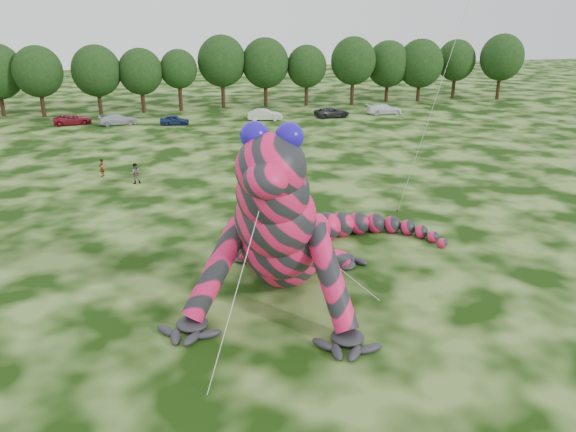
# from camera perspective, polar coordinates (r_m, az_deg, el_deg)

# --- Properties ---
(ground) EXTENTS (240.00, 240.00, 0.00)m
(ground) POSITION_cam_1_polar(r_m,az_deg,el_deg) (29.75, -7.52, -8.25)
(ground) COLOR #16330A
(ground) RESTS_ON ground
(inflatable_gecko) EXTENTS (22.31, 24.00, 9.66)m
(inflatable_gecko) POSITION_cam_1_polar(r_m,az_deg,el_deg) (29.88, 0.07, 2.18)
(inflatable_gecko) COLOR #EB1A55
(inflatable_gecko) RESTS_ON ground
(tree_6) EXTENTS (6.52, 5.86, 9.49)m
(tree_6) POSITION_cam_1_polar(r_m,az_deg,el_deg) (84.72, -23.94, 12.38)
(tree_6) COLOR black
(tree_6) RESTS_ON ground
(tree_7) EXTENTS (6.68, 6.01, 9.48)m
(tree_7) POSITION_cam_1_polar(r_m,az_deg,el_deg) (83.79, -18.80, 12.95)
(tree_7) COLOR black
(tree_7) RESTS_ON ground
(tree_8) EXTENTS (6.14, 5.53, 8.94)m
(tree_8) POSITION_cam_1_polar(r_m,az_deg,el_deg) (83.64, -14.68, 13.16)
(tree_8) COLOR black
(tree_8) RESTS_ON ground
(tree_9) EXTENTS (5.27, 4.74, 8.68)m
(tree_9) POSITION_cam_1_polar(r_m,az_deg,el_deg) (84.04, -10.98, 13.39)
(tree_9) COLOR black
(tree_9) RESTS_ON ground
(tree_10) EXTENTS (7.09, 6.38, 10.50)m
(tree_10) POSITION_cam_1_polar(r_m,az_deg,el_deg) (85.62, -6.70, 14.35)
(tree_10) COLOR black
(tree_10) RESTS_ON ground
(tree_11) EXTENTS (7.01, 6.31, 10.07)m
(tree_11) POSITION_cam_1_polar(r_m,az_deg,el_deg) (86.21, -2.31, 14.37)
(tree_11) COLOR black
(tree_11) RESTS_ON ground
(tree_12) EXTENTS (5.99, 5.39, 8.97)m
(tree_12) POSITION_cam_1_polar(r_m,az_deg,el_deg) (87.18, 1.90, 14.08)
(tree_12) COLOR black
(tree_12) RESTS_ON ground
(tree_13) EXTENTS (6.83, 6.15, 10.13)m
(tree_13) POSITION_cam_1_polar(r_m,az_deg,el_deg) (88.61, 6.62, 14.44)
(tree_13) COLOR black
(tree_13) RESTS_ON ground
(tree_14) EXTENTS (6.82, 6.14, 9.40)m
(tree_14) POSITION_cam_1_polar(r_m,az_deg,el_deg) (92.38, 10.10, 14.28)
(tree_14) COLOR black
(tree_14) RESTS_ON ground
(tree_15) EXTENTS (7.17, 6.45, 9.63)m
(tree_15) POSITION_cam_1_polar(r_m,az_deg,el_deg) (93.56, 13.26, 14.21)
(tree_15) COLOR black
(tree_15) RESTS_ON ground
(tree_16) EXTENTS (6.26, 5.63, 9.37)m
(tree_16) POSITION_cam_1_polar(r_m,az_deg,el_deg) (98.18, 16.63, 14.11)
(tree_16) COLOR black
(tree_16) RESTS_ON ground
(tree_17) EXTENTS (6.98, 6.28, 10.30)m
(tree_17) POSITION_cam_1_polar(r_m,az_deg,el_deg) (99.17, 20.81, 13.98)
(tree_17) COLOR black
(tree_17) RESTS_ON ground
(car_2) EXTENTS (5.05, 2.96, 1.32)m
(car_2) POSITION_cam_1_polar(r_m,az_deg,el_deg) (78.02, -21.04, 9.15)
(car_2) COLOR maroon
(car_2) RESTS_ON ground
(car_3) EXTENTS (4.96, 2.62, 1.37)m
(car_3) POSITION_cam_1_polar(r_m,az_deg,el_deg) (75.99, -16.92, 9.37)
(car_3) COLOR silver
(car_3) RESTS_ON ground
(car_4) EXTENTS (3.84, 1.97, 1.25)m
(car_4) POSITION_cam_1_polar(r_m,az_deg,el_deg) (74.13, -11.46, 9.53)
(car_4) COLOR navy
(car_4) RESTS_ON ground
(car_5) EXTENTS (4.76, 2.30, 1.50)m
(car_5) POSITION_cam_1_polar(r_m,az_deg,el_deg) (75.75, -2.36, 10.24)
(car_5) COLOR silver
(car_5) RESTS_ON ground
(car_6) EXTENTS (5.08, 2.84, 1.34)m
(car_6) POSITION_cam_1_polar(r_m,az_deg,el_deg) (78.24, 4.50, 10.47)
(car_6) COLOR #28282B
(car_6) RESTS_ON ground
(car_7) EXTENTS (5.06, 2.09, 1.46)m
(car_7) POSITION_cam_1_polar(r_m,az_deg,el_deg) (81.34, 9.74, 10.67)
(car_7) COLOR white
(car_7) RESTS_ON ground
(spectator_1) EXTENTS (0.93, 0.76, 1.78)m
(spectator_1) POSITION_cam_1_polar(r_m,az_deg,el_deg) (49.71, -15.27, 4.21)
(spectator_1) COLOR gray
(spectator_1) RESTS_ON ground
(spectator_2) EXTENTS (0.85, 1.16, 1.61)m
(spectator_2) POSITION_cam_1_polar(r_m,az_deg,el_deg) (58.42, 0.74, 7.22)
(spectator_2) COLOR gray
(spectator_2) RESTS_ON ground
(spectator_3) EXTENTS (1.06, 1.01, 1.77)m
(spectator_3) POSITION_cam_1_polar(r_m,az_deg,el_deg) (60.96, 0.64, 7.86)
(spectator_3) COLOR gray
(spectator_3) RESTS_ON ground
(spectator_0) EXTENTS (0.55, 0.68, 1.60)m
(spectator_0) POSITION_cam_1_polar(r_m,az_deg,el_deg) (52.63, -18.41, 4.67)
(spectator_0) COLOR gray
(spectator_0) RESTS_ON ground
(spectator_5) EXTENTS (1.75, 1.25, 1.83)m
(spectator_5) POSITION_cam_1_polar(r_m,az_deg,el_deg) (49.61, -1.74, 4.93)
(spectator_5) COLOR gray
(spectator_5) RESTS_ON ground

